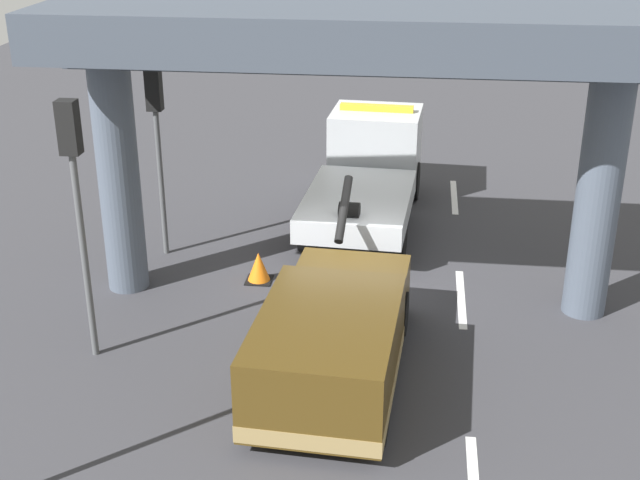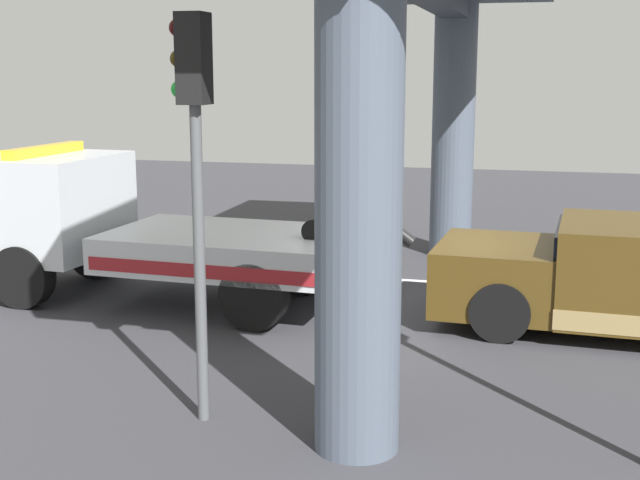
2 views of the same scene
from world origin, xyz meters
name	(u,v)px [view 1 (image 1 of 2)]	position (x,y,z in m)	size (l,w,h in m)	color
ground_plane	(350,295)	(0.00, 0.00, -0.05)	(60.00, 40.00, 0.10)	#38383D
lane_stripe_mid	(461,298)	(0.00, -2.28, 0.00)	(2.60, 0.16, 0.01)	silver
lane_stripe_east	(454,197)	(6.00, -2.28, 0.00)	(2.60, 0.16, 0.01)	silver
tow_truck_white	(369,167)	(4.62, -0.05, 1.20)	(7.31, 2.74, 2.46)	silver
towed_van_green	(333,342)	(-3.38, 0.00, 0.78)	(5.32, 2.48, 1.58)	#4C3814
overpass_structure	(353,56)	(-0.24, 0.00, 4.94)	(3.60, 11.34, 5.87)	#4C5666
traffic_light_far	(75,176)	(-2.98, 4.37, 3.40)	(0.39, 0.32, 4.69)	#515456
traffic_light_mid	(157,121)	(1.52, 4.37, 3.10)	(0.39, 0.32, 4.25)	#515456
traffic_cone_orange	(259,268)	(0.32, 1.99, 0.31)	(0.55, 0.55, 0.65)	orange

